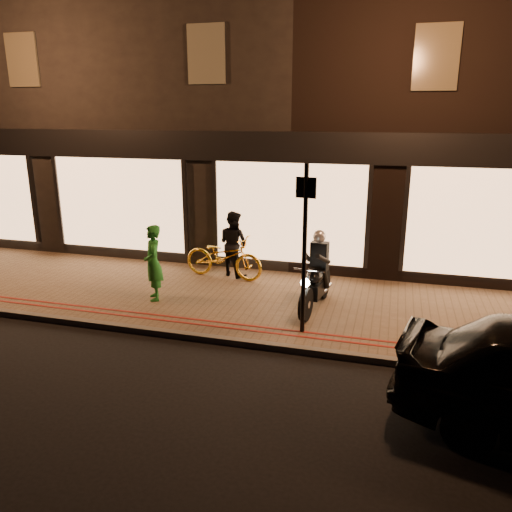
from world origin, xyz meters
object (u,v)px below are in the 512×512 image
Objects in this scene: motorcycle at (316,279)px; person_green at (153,263)px; bicycle_gold at (224,257)px; sign_post at (305,242)px.

motorcycle is 1.22× the size of person_green.
bicycle_gold is at bearing 158.32° from motorcycle.
motorcycle reaches higher than bicycle_gold.
motorcycle is 2.74m from bicycle_gold.
sign_post reaches higher than motorcycle.
motorcycle is 0.99× the size of bicycle_gold.
bicycle_gold is (-2.36, 2.51, -1.16)m from sign_post.
person_green reaches higher than bicycle_gold.
sign_post is 3.64m from bicycle_gold.
motorcycle is 0.65× the size of sign_post.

